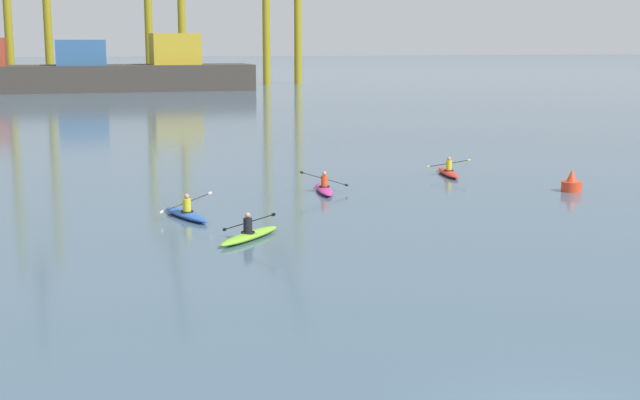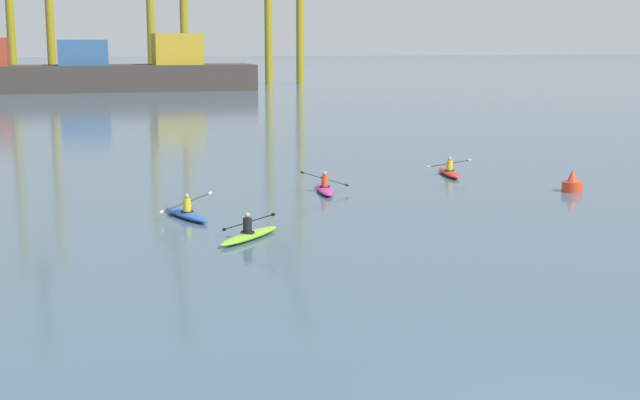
# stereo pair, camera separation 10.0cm
# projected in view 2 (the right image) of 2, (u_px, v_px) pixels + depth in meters

# --- Properties ---
(container_barge) EXTENTS (46.04, 9.56, 7.74)m
(container_barge) POSITION_uv_depth(u_px,v_px,m) (84.00, 72.00, 120.31)
(container_barge) COLOR #38332D
(container_barge) RESTS_ON ground
(channel_buoy) EXTENTS (0.90, 0.90, 1.00)m
(channel_buoy) POSITION_uv_depth(u_px,v_px,m) (572.00, 184.00, 39.99)
(channel_buoy) COLOR red
(channel_buoy) RESTS_ON ground
(kayak_magenta) EXTENTS (2.19, 3.45, 0.99)m
(kayak_magenta) POSITION_uv_depth(u_px,v_px,m) (324.00, 188.00, 39.88)
(kayak_magenta) COLOR #C13384
(kayak_magenta) RESTS_ON ground
(kayak_lime) EXTENTS (2.82, 2.84, 1.05)m
(kayak_lime) POSITION_uv_depth(u_px,v_px,m) (249.00, 235.00, 30.32)
(kayak_lime) COLOR #7ABC2D
(kayak_lime) RESTS_ON ground
(kayak_red) EXTENTS (2.24, 3.45, 0.95)m
(kayak_red) POSITION_uv_depth(u_px,v_px,m) (449.00, 172.00, 44.86)
(kayak_red) COLOR red
(kayak_red) RESTS_ON ground
(kayak_blue) EXTENTS (2.14, 3.42, 0.95)m
(kayak_blue) POSITION_uv_depth(u_px,v_px,m) (186.00, 213.00, 34.03)
(kayak_blue) COLOR #2856B2
(kayak_blue) RESTS_ON ground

